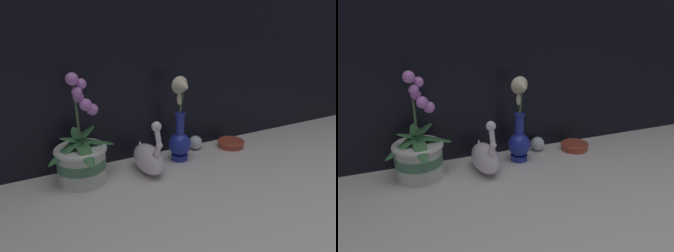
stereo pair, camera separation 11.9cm
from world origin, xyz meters
The scene contains 6 objects.
ground_plane centered at (0.00, 0.00, 0.00)m, with size 2.80×2.80×0.00m, color beige.
orchid_potted_plant centered at (-0.32, 0.16, 0.09)m, with size 0.24×0.24×0.38m.
swan_figurine centered at (-0.09, 0.12, 0.06)m, with size 0.09×0.20×0.21m.
blue_vase centered at (0.06, 0.15, 0.12)m, with size 0.09×0.10×0.33m.
glass_sphere centered at (0.17, 0.21, 0.03)m, with size 0.06×0.06×0.06m.
amber_dish centered at (0.32, 0.16, 0.02)m, with size 0.12×0.12×0.03m.
Camera 1 is at (-0.53, -0.87, 0.55)m, focal length 35.00 mm.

